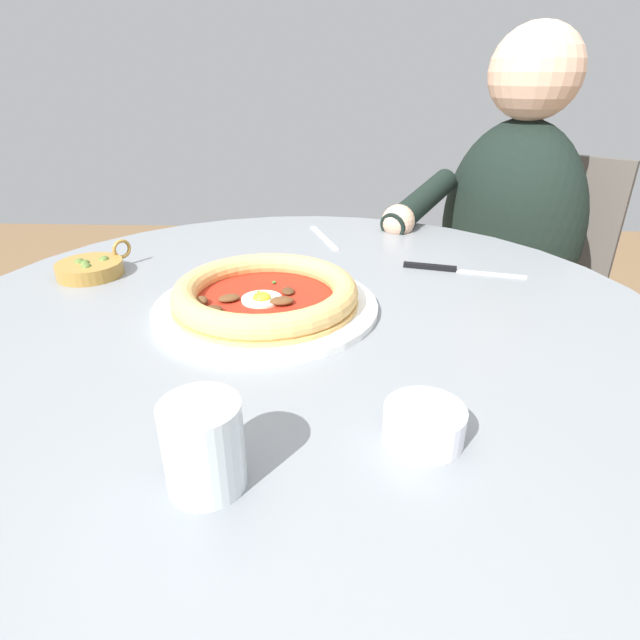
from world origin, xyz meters
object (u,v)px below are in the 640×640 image
at_px(olive_pan, 91,268).
at_px(water_glass, 204,449).
at_px(dining_table, 302,384).
at_px(ramekin_capers, 424,423).
at_px(cafe_chair_diner, 519,281).
at_px(pizza_on_plate, 265,297).
at_px(steak_knife, 446,269).
at_px(diner_person, 496,301).
at_px(fork_utensil, 324,238).

bearing_deg(olive_pan, water_glass, 33.80).
distance_m(dining_table, water_glass, 0.38).
distance_m(dining_table, ramekin_capers, 0.34).
distance_m(water_glass, cafe_chair_diner, 1.21).
height_order(pizza_on_plate, ramekin_capers, pizza_on_plate).
bearing_deg(steak_knife, diner_person, 150.65).
bearing_deg(olive_pan, ramekin_capers, 51.28).
relative_size(dining_table, pizza_on_plate, 3.29).
height_order(dining_table, ramekin_capers, ramekin_capers).
xyz_separation_m(pizza_on_plate, olive_pan, (-0.12, -0.31, -0.01)).
xyz_separation_m(pizza_on_plate, water_glass, (0.34, -0.00, 0.02)).
height_order(dining_table, cafe_chair_diner, cafe_chair_diner).
height_order(ramekin_capers, olive_pan, olive_pan).
bearing_deg(pizza_on_plate, dining_table, 90.99).
relative_size(water_glass, steak_knife, 0.39).
relative_size(ramekin_capers, fork_utensil, 0.47).
bearing_deg(dining_table, steak_knife, 126.08).
relative_size(water_glass, diner_person, 0.07).
xyz_separation_m(dining_table, fork_utensil, (-0.34, 0.02, 0.13)).
xyz_separation_m(olive_pan, diner_person, (-0.45, 0.82, -0.25)).
height_order(dining_table, olive_pan, olive_pan).
relative_size(pizza_on_plate, water_glass, 4.04).
bearing_deg(steak_knife, fork_utensil, -129.07).
bearing_deg(diner_person, steak_knife, -29.35).
bearing_deg(steak_knife, pizza_on_plate, -58.80).
bearing_deg(dining_table, olive_pan, -108.78).
height_order(ramekin_capers, cafe_chair_diner, cafe_chair_diner).
relative_size(dining_table, fork_utensil, 6.55).
distance_m(pizza_on_plate, water_glass, 0.34).
xyz_separation_m(water_glass, steak_knife, (-0.51, 0.28, -0.03)).
bearing_deg(diner_person, olive_pan, -61.11).
relative_size(pizza_on_plate, olive_pan, 2.71).
distance_m(dining_table, pizza_on_plate, 0.15).
height_order(water_glass, ramekin_capers, water_glass).
bearing_deg(olive_pan, diner_person, 118.89).
height_order(olive_pan, fork_utensil, olive_pan).
relative_size(pizza_on_plate, steak_knife, 1.59).
relative_size(dining_table, cafe_chair_diner, 1.23).
distance_m(steak_knife, fork_utensil, 0.28).
bearing_deg(steak_knife, olive_pan, -85.24).
height_order(diner_person, cafe_chair_diner, diner_person).
bearing_deg(steak_knife, cafe_chair_diner, 148.23).
xyz_separation_m(steak_knife, olive_pan, (0.05, -0.59, 0.01)).
bearing_deg(olive_pan, fork_utensil, 120.62).
relative_size(ramekin_capers, cafe_chair_diner, 0.09).
distance_m(fork_utensil, cafe_chair_diner, 0.67).
xyz_separation_m(water_glass, ramekin_capers, (-0.06, 0.18, -0.02)).
distance_m(pizza_on_plate, cafe_chair_diner, 0.94).
distance_m(water_glass, ramekin_capers, 0.20).
relative_size(dining_table, olive_pan, 8.92).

